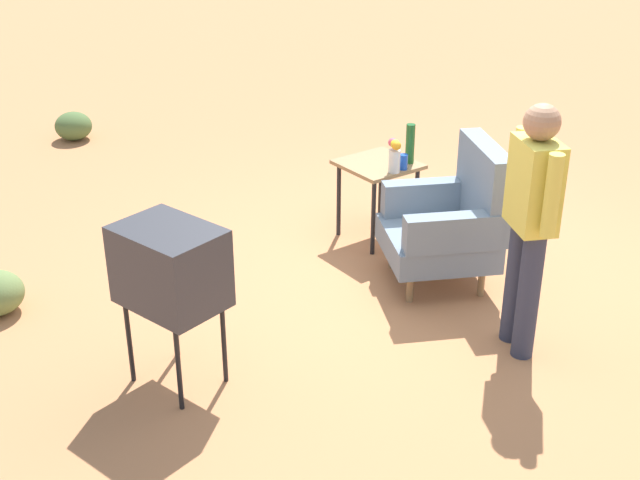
{
  "coord_description": "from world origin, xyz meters",
  "views": [
    {
      "loc": [
        4.01,
        -3.85,
        3.02
      ],
      "look_at": [
        0.04,
        -0.96,
        0.65
      ],
      "focal_mm": 47.11,
      "sensor_mm": 36.0,
      "label": 1
    }
  ],
  "objects_px": {
    "armchair": "(452,220)",
    "tv_on_stand": "(170,268)",
    "bottle_wine_green": "(410,144)",
    "soda_can_blue": "(403,162)",
    "flower_vase": "(395,154)",
    "side_table": "(378,174)",
    "person_standing": "(531,216)"
  },
  "relations": [
    {
      "from": "side_table",
      "to": "flower_vase",
      "type": "xyz_separation_m",
      "value": [
        0.23,
        -0.04,
        0.25
      ]
    },
    {
      "from": "tv_on_stand",
      "to": "person_standing",
      "type": "bearing_deg",
      "value": 64.01
    },
    {
      "from": "armchair",
      "to": "soda_can_blue",
      "type": "relative_size",
      "value": 8.69
    },
    {
      "from": "tv_on_stand",
      "to": "bottle_wine_green",
      "type": "relative_size",
      "value": 3.22
    },
    {
      "from": "armchair",
      "to": "soda_can_blue",
      "type": "height_order",
      "value": "armchair"
    },
    {
      "from": "person_standing",
      "to": "bottle_wine_green",
      "type": "bearing_deg",
      "value": 162.8
    },
    {
      "from": "tv_on_stand",
      "to": "flower_vase",
      "type": "distance_m",
      "value": 2.33
    },
    {
      "from": "armchair",
      "to": "side_table",
      "type": "xyz_separation_m",
      "value": [
        -0.9,
        0.04,
        0.06
      ]
    },
    {
      "from": "person_standing",
      "to": "soda_can_blue",
      "type": "distance_m",
      "value": 1.65
    },
    {
      "from": "tv_on_stand",
      "to": "flower_vase",
      "type": "xyz_separation_m",
      "value": [
        -0.63,
        2.24,
        0.02
      ]
    },
    {
      "from": "tv_on_stand",
      "to": "soda_can_blue",
      "type": "height_order",
      "value": "tv_on_stand"
    },
    {
      "from": "bottle_wine_green",
      "to": "flower_vase",
      "type": "relative_size",
      "value": 1.21
    },
    {
      "from": "tv_on_stand",
      "to": "person_standing",
      "type": "height_order",
      "value": "person_standing"
    },
    {
      "from": "tv_on_stand",
      "to": "bottle_wine_green",
      "type": "height_order",
      "value": "tv_on_stand"
    },
    {
      "from": "armchair",
      "to": "person_standing",
      "type": "distance_m",
      "value": 1.06
    },
    {
      "from": "person_standing",
      "to": "bottle_wine_green",
      "type": "relative_size",
      "value": 5.12
    },
    {
      "from": "armchair",
      "to": "tv_on_stand",
      "type": "relative_size",
      "value": 1.03
    },
    {
      "from": "tv_on_stand",
      "to": "flower_vase",
      "type": "height_order",
      "value": "tv_on_stand"
    },
    {
      "from": "flower_vase",
      "to": "armchair",
      "type": "bearing_deg",
      "value": -0.43
    },
    {
      "from": "tv_on_stand",
      "to": "flower_vase",
      "type": "relative_size",
      "value": 3.89
    },
    {
      "from": "side_table",
      "to": "tv_on_stand",
      "type": "bearing_deg",
      "value": -69.15
    },
    {
      "from": "soda_can_blue",
      "to": "tv_on_stand",
      "type": "bearing_deg",
      "value": -74.72
    },
    {
      "from": "side_table",
      "to": "person_standing",
      "type": "height_order",
      "value": "person_standing"
    },
    {
      "from": "tv_on_stand",
      "to": "person_standing",
      "type": "xyz_separation_m",
      "value": [
        0.95,
        1.96,
        0.16
      ]
    },
    {
      "from": "side_table",
      "to": "soda_can_blue",
      "type": "relative_size",
      "value": 5.4
    },
    {
      "from": "person_standing",
      "to": "flower_vase",
      "type": "relative_size",
      "value": 6.19
    },
    {
      "from": "armchair",
      "to": "person_standing",
      "type": "height_order",
      "value": "person_standing"
    },
    {
      "from": "tv_on_stand",
      "to": "bottle_wine_green",
      "type": "distance_m",
      "value": 2.58
    },
    {
      "from": "soda_can_blue",
      "to": "bottle_wine_green",
      "type": "bearing_deg",
      "value": 120.92
    },
    {
      "from": "armchair",
      "to": "side_table",
      "type": "relative_size",
      "value": 1.61
    },
    {
      "from": "bottle_wine_green",
      "to": "soda_can_blue",
      "type": "height_order",
      "value": "bottle_wine_green"
    },
    {
      "from": "side_table",
      "to": "tv_on_stand",
      "type": "distance_m",
      "value": 2.45
    }
  ]
}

